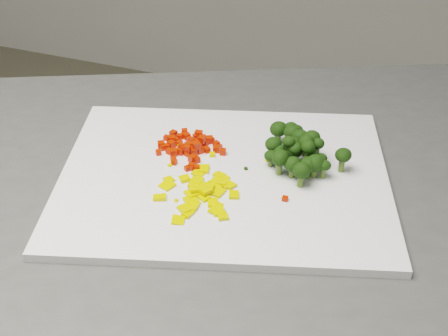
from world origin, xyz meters
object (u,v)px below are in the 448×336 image
(pepper_pile, at_px, (195,191))
(broccoli_pile, at_px, (301,146))
(cutting_board, at_px, (224,178))
(carrot_pile, at_px, (192,143))

(pepper_pile, height_order, broccoli_pile, broccoli_pile)
(cutting_board, xyz_separation_m, carrot_pile, (-0.06, 0.04, 0.02))
(carrot_pile, distance_m, pepper_pile, 0.10)
(pepper_pile, bearing_deg, cutting_board, 71.86)
(pepper_pile, bearing_deg, carrot_pile, 114.99)
(pepper_pile, distance_m, broccoli_pile, 0.16)
(cutting_board, bearing_deg, broccoli_pile, 35.29)
(cutting_board, height_order, broccoli_pile, broccoli_pile)
(carrot_pile, xyz_separation_m, broccoli_pile, (0.15, 0.02, 0.01))
(broccoli_pile, bearing_deg, cutting_board, -144.71)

